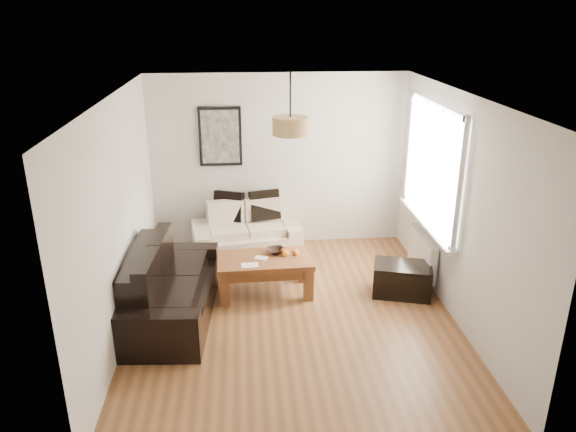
{
  "coord_description": "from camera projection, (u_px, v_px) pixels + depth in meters",
  "views": [
    {
      "loc": [
        -0.54,
        -5.69,
        3.45
      ],
      "look_at": [
        0.0,
        0.6,
        1.05
      ],
      "focal_mm": 34.19,
      "sensor_mm": 36.0,
      "label": 1
    }
  ],
  "objects": [
    {
      "name": "pendant_shade",
      "position": [
        290.0,
        126.0,
        6.05
      ],
      "size": [
        0.4,
        0.4,
        0.2
      ],
      "primitive_type": "cylinder",
      "color": "tan",
      "rests_on": "ceiling"
    },
    {
      "name": "ottoman",
      "position": [
        402.0,
        279.0,
        7.0
      ],
      "size": [
        0.82,
        0.64,
        0.41
      ],
      "primitive_type": "cube",
      "rotation": [
        0.0,
        0.0,
        -0.28
      ],
      "color": "black",
      "rests_on": "floor"
    },
    {
      "name": "cushion_right",
      "position": [
        265.0,
        205.0,
        8.12
      ],
      "size": [
        0.46,
        0.24,
        0.44
      ],
      "primitive_type": "cube",
      "rotation": [
        0.0,
        0.0,
        0.24
      ],
      "color": "black",
      "rests_on": "loveseat_cream"
    },
    {
      "name": "wall_front",
      "position": [
        321.0,
        322.0,
        4.01
      ],
      "size": [
        3.8,
        0.04,
        2.6
      ],
      "primitive_type": null,
      "color": "silver",
      "rests_on": "floor"
    },
    {
      "name": "orange_b",
      "position": [
        295.0,
        252.0,
        7.0
      ],
      "size": [
        0.09,
        0.09,
        0.08
      ],
      "primitive_type": "sphere",
      "rotation": [
        0.0,
        0.0,
        0.14
      ],
      "color": "orange",
      "rests_on": "fruit_bowl"
    },
    {
      "name": "radiator",
      "position": [
        422.0,
        253.0,
        7.32
      ],
      "size": [
        0.1,
        0.9,
        0.52
      ],
      "primitive_type": "cube",
      "color": "white",
      "rests_on": "wall_right"
    },
    {
      "name": "poster",
      "position": [
        220.0,
        137.0,
        7.96
      ],
      "size": [
        0.62,
        0.04,
        0.87
      ],
      "primitive_type": null,
      "color": "black",
      "rests_on": "wall_back"
    },
    {
      "name": "wall_right",
      "position": [
        458.0,
        209.0,
        6.26
      ],
      "size": [
        0.04,
        4.5,
        2.6
      ],
      "primitive_type": null,
      "color": "silver",
      "rests_on": "floor"
    },
    {
      "name": "wall_left",
      "position": [
        119.0,
        219.0,
        5.95
      ],
      "size": [
        0.04,
        4.5,
        2.6
      ],
      "primitive_type": null,
      "color": "silver",
      "rests_on": "floor"
    },
    {
      "name": "fruit_bowl",
      "position": [
        276.0,
        251.0,
        7.07
      ],
      "size": [
        0.28,
        0.28,
        0.06
      ],
      "primitive_type": "imported",
      "rotation": [
        0.0,
        0.0,
        0.24
      ],
      "color": "black",
      "rests_on": "coffee_table"
    },
    {
      "name": "cushion_left",
      "position": [
        229.0,
        206.0,
        8.08
      ],
      "size": [
        0.46,
        0.28,
        0.44
      ],
      "primitive_type": "cube",
      "rotation": [
        0.0,
        0.0,
        -0.37
      ],
      "color": "black",
      "rests_on": "loveseat_cream"
    },
    {
      "name": "window_bay",
      "position": [
        434.0,
        165.0,
        6.89
      ],
      "size": [
        0.14,
        1.9,
        1.6
      ],
      "primitive_type": null,
      "color": "white",
      "rests_on": "wall_right"
    },
    {
      "name": "papers",
      "position": [
        250.0,
        265.0,
        6.73
      ],
      "size": [
        0.21,
        0.15,
        0.01
      ],
      "primitive_type": "cube",
      "rotation": [
        0.0,
        0.0,
        0.06
      ],
      "color": "white",
      "rests_on": "coffee_table"
    },
    {
      "name": "wall_back",
      "position": [
        279.0,
        161.0,
        8.2
      ],
      "size": [
        3.8,
        0.04,
        2.6
      ],
      "primitive_type": null,
      "color": "silver",
      "rests_on": "floor"
    },
    {
      "name": "orange_a",
      "position": [
        286.0,
        253.0,
        6.97
      ],
      "size": [
        0.09,
        0.09,
        0.08
      ],
      "primitive_type": "sphere",
      "rotation": [
        0.0,
        0.0,
        -0.11
      ],
      "color": "orange",
      "rests_on": "fruit_bowl"
    },
    {
      "name": "coffee_table",
      "position": [
        265.0,
        275.0,
        7.02
      ],
      "size": [
        1.22,
        0.69,
        0.49
      ],
      "primitive_type": null,
      "rotation": [
        0.0,
        0.0,
        0.04
      ],
      "color": "brown",
      "rests_on": "floor"
    },
    {
      "name": "floor",
      "position": [
        292.0,
        315.0,
        6.57
      ],
      "size": [
        4.5,
        4.5,
        0.0
      ],
      "primitive_type": "plane",
      "color": "brown",
      "rests_on": "ground"
    },
    {
      "name": "orange_c",
      "position": [
        283.0,
        251.0,
        7.04
      ],
      "size": [
        0.07,
        0.07,
        0.06
      ],
      "primitive_type": "sphere",
      "rotation": [
        0.0,
        0.0,
        0.18
      ],
      "color": "#FF5215",
      "rests_on": "fruit_bowl"
    },
    {
      "name": "loveseat_cream",
      "position": [
        246.0,
        231.0,
        8.05
      ],
      "size": [
        1.65,
        1.06,
        0.76
      ],
      "primitive_type": null,
      "rotation": [
        0.0,
        0.0,
        0.15
      ],
      "color": "#C0B39B",
      "rests_on": "floor"
    },
    {
      "name": "ceiling",
      "position": [
        293.0,
        96.0,
        5.64
      ],
      "size": [
        3.8,
        4.5,
        0.0
      ],
      "primitive_type": null,
      "color": "white",
      "rests_on": "floor"
    },
    {
      "name": "sofa_leather",
      "position": [
        170.0,
        285.0,
        6.41
      ],
      "size": [
        1.07,
        1.98,
        0.83
      ],
      "primitive_type": null,
      "rotation": [
        0.0,
        0.0,
        1.5
      ],
      "color": "black",
      "rests_on": "floor"
    }
  ]
}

